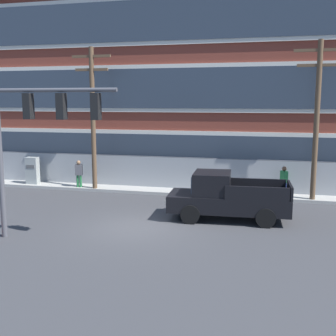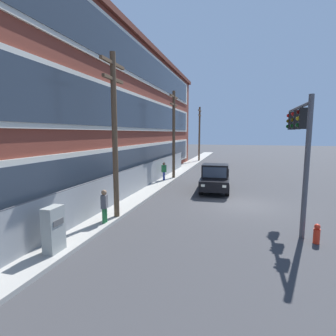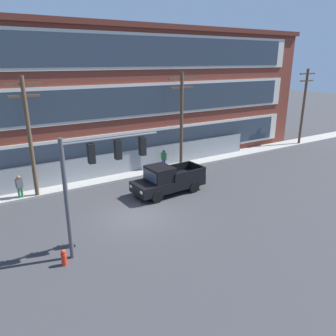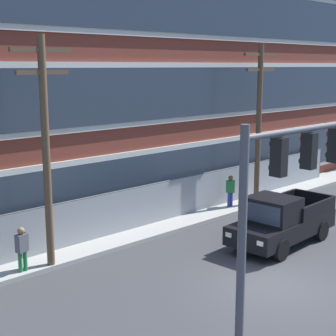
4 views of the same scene
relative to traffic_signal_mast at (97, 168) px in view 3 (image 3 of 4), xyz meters
name	(u,v)px [view 3 (image 3 of 4)]	position (x,y,z in m)	size (l,w,h in m)	color
ground_plane	(136,216)	(2.97, 2.28, -4.14)	(160.00, 160.00, 0.00)	#38383A
sidewalk_building_side	(97,181)	(2.97, 9.03, -4.06)	(80.00, 1.88, 0.16)	#9E9B93
brick_mill_building	(82,98)	(3.92, 14.18, 1.60)	(42.97, 9.00, 11.46)	brown
chain_link_fence	(86,169)	(2.38, 9.42, -3.16)	(31.16, 0.06, 1.93)	gray
traffic_signal_mast	(97,168)	(0.00, 0.00, 0.00)	(4.66, 0.43, 5.70)	#4C4C51
pickup_truck_black	(167,180)	(6.32, 4.25, -3.18)	(5.22, 2.24, 2.04)	black
utility_pole_near_corner	(29,134)	(-1.43, 8.29, 0.21)	(2.19, 0.26, 7.89)	brown
utility_pole_midblock	(182,117)	(10.23, 8.37, 0.26)	(2.45, 0.26, 7.91)	brown
utility_pole_far_east	(304,104)	(25.73, 8.43, 0.25)	(2.26, 0.26, 7.94)	brown
pedestrian_near_cabinet	(164,158)	(8.84, 8.89, -3.16)	(0.41, 0.47, 1.69)	navy
pedestrian_by_fence	(19,186)	(-2.44, 8.39, -3.16)	(0.45, 0.34, 1.69)	#236B38
fire_hydrant	(64,257)	(-1.96, -0.41, -3.75)	(0.24, 0.24, 0.78)	red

